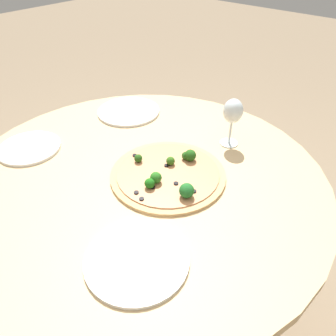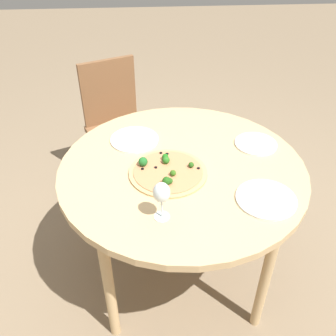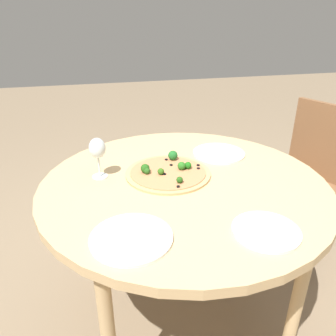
{
  "view_description": "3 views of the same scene",
  "coord_description": "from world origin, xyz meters",
  "px_view_note": "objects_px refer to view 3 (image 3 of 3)",
  "views": [
    {
      "loc": [
        -0.55,
        -0.59,
        1.41
      ],
      "look_at": [
        0.05,
        -0.07,
        0.8
      ],
      "focal_mm": 35.0,
      "sensor_mm": 36.0,
      "label": 1
    },
    {
      "loc": [
        1.4,
        -0.17,
        1.82
      ],
      "look_at": [
        0.05,
        -0.07,
        0.8
      ],
      "focal_mm": 40.0,
      "sensor_mm": 36.0,
      "label": 2
    },
    {
      "loc": [
        0.34,
        1.13,
        1.39
      ],
      "look_at": [
        0.05,
        -0.07,
        0.8
      ],
      "focal_mm": 35.0,
      "sensor_mm": 36.0,
      "label": 3
    }
  ],
  "objects_px": {
    "plate_far": "(131,238)",
    "plate_near": "(266,231)",
    "wine_glass": "(97,150)",
    "plate_side": "(219,153)",
    "pizza": "(168,172)",
    "chair": "(305,176)"
  },
  "relations": [
    {
      "from": "wine_glass",
      "to": "plate_side",
      "type": "relative_size",
      "value": 0.69
    },
    {
      "from": "wine_glass",
      "to": "plate_near",
      "type": "xyz_separation_m",
      "value": [
        -0.49,
        0.51,
        -0.12
      ]
    },
    {
      "from": "pizza",
      "to": "plate_side",
      "type": "bearing_deg",
      "value": -152.61
    },
    {
      "from": "plate_near",
      "to": "plate_side",
      "type": "xyz_separation_m",
      "value": [
        -0.09,
        -0.62,
        0.0
      ]
    },
    {
      "from": "chair",
      "to": "plate_far",
      "type": "relative_size",
      "value": 3.63
    },
    {
      "from": "wine_glass",
      "to": "plate_far",
      "type": "bearing_deg",
      "value": 99.04
    },
    {
      "from": "pizza",
      "to": "plate_side",
      "type": "xyz_separation_m",
      "value": [
        -0.29,
        -0.15,
        -0.01
      ]
    },
    {
      "from": "chair",
      "to": "pizza",
      "type": "relative_size",
      "value": 2.57
    },
    {
      "from": "plate_side",
      "to": "plate_near",
      "type": "bearing_deg",
      "value": 82.11
    },
    {
      "from": "chair",
      "to": "plate_far",
      "type": "height_order",
      "value": "chair"
    },
    {
      "from": "wine_glass",
      "to": "plate_side",
      "type": "height_order",
      "value": "wine_glass"
    },
    {
      "from": "pizza",
      "to": "wine_glass",
      "type": "xyz_separation_m",
      "value": [
        0.28,
        -0.04,
        0.11
      ]
    },
    {
      "from": "plate_near",
      "to": "plate_far",
      "type": "bearing_deg",
      "value": -8.88
    },
    {
      "from": "pizza",
      "to": "plate_far",
      "type": "distance_m",
      "value": 0.45
    },
    {
      "from": "plate_near",
      "to": "plate_far",
      "type": "height_order",
      "value": "same"
    },
    {
      "from": "chair",
      "to": "plate_far",
      "type": "bearing_deg",
      "value": -81.18
    },
    {
      "from": "plate_near",
      "to": "plate_far",
      "type": "distance_m",
      "value": 0.42
    },
    {
      "from": "plate_near",
      "to": "pizza",
      "type": "bearing_deg",
      "value": -66.47
    },
    {
      "from": "chair",
      "to": "plate_side",
      "type": "bearing_deg",
      "value": -100.43
    },
    {
      "from": "chair",
      "to": "wine_glass",
      "type": "distance_m",
      "value": 1.27
    },
    {
      "from": "plate_far",
      "to": "plate_near",
      "type": "bearing_deg",
      "value": 171.12
    },
    {
      "from": "chair",
      "to": "wine_glass",
      "type": "relative_size",
      "value": 5.38
    }
  ]
}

